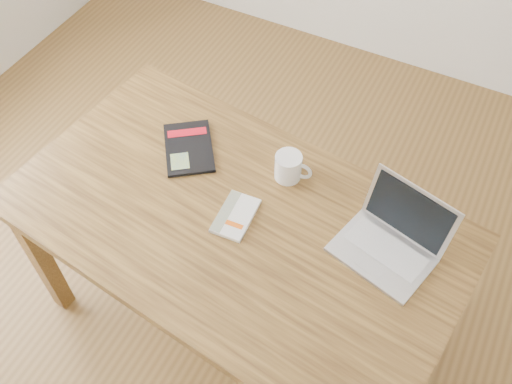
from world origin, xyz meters
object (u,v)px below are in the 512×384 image
at_px(desk, 235,233).
at_px(white_guidebook, 236,216).
at_px(laptop, 392,239).
at_px(black_guidebook, 189,148).
at_px(coffee_mug, 289,167).

bearing_deg(desk, white_guidebook, 75.36).
bearing_deg(laptop, black_guidebook, -170.18).
height_order(black_guidebook, coffee_mug, coffee_mug).
distance_m(white_guidebook, coffee_mug, 0.25).
bearing_deg(white_guidebook, desk, -115.75).
relative_size(desk, coffee_mug, 11.88).
xyz_separation_m(desk, laptop, (0.49, 0.13, 0.13)).
height_order(desk, black_guidebook, black_guidebook).
height_order(desk, laptop, laptop).
xyz_separation_m(desk, white_guidebook, (0.00, 0.01, 0.10)).
bearing_deg(coffee_mug, black_guidebook, -176.35).
xyz_separation_m(white_guidebook, laptop, (0.49, 0.12, 0.04)).
xyz_separation_m(black_guidebook, laptop, (0.78, -0.07, 0.04)).
distance_m(desk, black_guidebook, 0.36).
bearing_deg(laptop, desk, -150.80).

